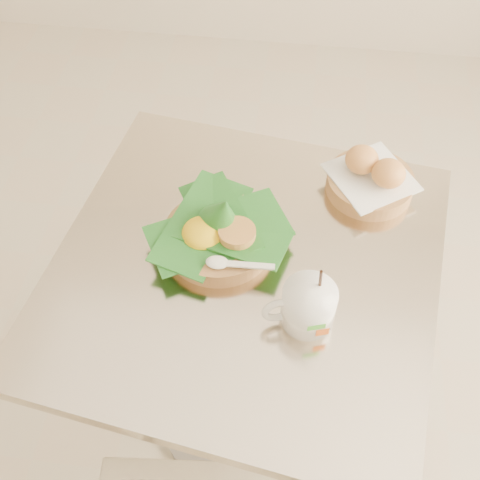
# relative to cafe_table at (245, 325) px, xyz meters

# --- Properties ---
(floor) EXTENTS (3.60, 3.60, 0.00)m
(floor) POSITION_rel_cafe_table_xyz_m (-0.11, 0.04, -0.53)
(floor) COLOR beige
(floor) RESTS_ON ground
(cafe_table) EXTENTS (0.80, 0.80, 0.75)m
(cafe_table) POSITION_rel_cafe_table_xyz_m (0.00, 0.00, 0.00)
(cafe_table) COLOR gray
(cafe_table) RESTS_ON floor
(rice_basket) EXTENTS (0.26, 0.26, 0.13)m
(rice_basket) POSITION_rel_cafe_table_xyz_m (-0.06, 0.04, 0.26)
(rice_basket) COLOR #A06D44
(rice_basket) RESTS_ON cafe_table
(bread_basket) EXTENTS (0.21, 0.21, 0.09)m
(bread_basket) POSITION_rel_cafe_table_xyz_m (0.23, 0.22, 0.25)
(bread_basket) COLOR #A06D44
(bread_basket) RESTS_ON cafe_table
(coffee_mug) EXTENTS (0.12, 0.10, 0.16)m
(coffee_mug) POSITION_rel_cafe_table_xyz_m (0.12, -0.10, 0.26)
(coffee_mug) COLOR white
(coffee_mug) RESTS_ON cafe_table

